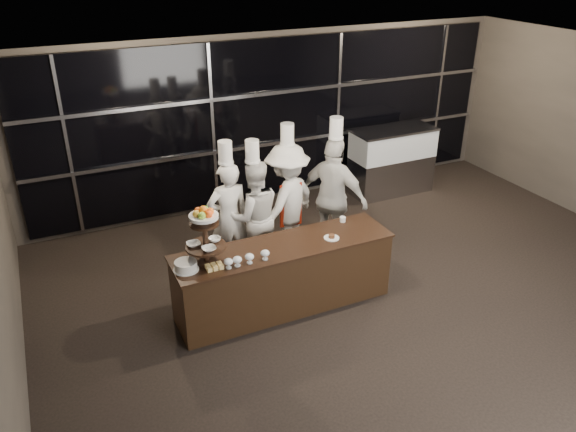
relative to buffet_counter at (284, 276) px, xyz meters
name	(u,v)px	position (x,y,z in m)	size (l,w,h in m)	color
room	(471,244)	(1.35, -1.75, 1.03)	(10.00, 10.00, 10.00)	black
window_wall	(278,120)	(1.35, 3.19, 1.04)	(8.60, 0.10, 2.80)	black
buffet_counter	(284,276)	(0.00, 0.00, 0.00)	(2.84, 0.74, 0.92)	black
display_stand	(205,231)	(-1.00, 0.00, 0.87)	(0.48, 0.48, 0.74)	black
compotes	(245,258)	(-0.60, -0.22, 0.54)	(0.57, 0.11, 0.12)	silver
layer_cake	(186,266)	(-1.27, -0.05, 0.51)	(0.30, 0.30, 0.11)	white
pastry_squares	(214,267)	(-0.96, -0.16, 0.48)	(0.19, 0.13, 0.05)	#F8D379
small_plate	(332,237)	(0.63, -0.10, 0.47)	(0.20, 0.20, 0.05)	white
chef_cup	(343,219)	(0.99, 0.25, 0.49)	(0.08, 0.08, 0.07)	white
display_case	(392,157)	(3.40, 2.55, 0.22)	(1.56, 0.68, 1.24)	#A5A5AA
chef_a	(229,217)	(-0.32, 1.15, 0.40)	(0.62, 0.41, 1.97)	white
chef_b	(254,215)	(0.04, 1.08, 0.38)	(0.87, 0.71, 1.96)	silver
chef_c	(287,201)	(0.61, 1.20, 0.43)	(1.32, 1.14, 2.08)	white
chef_d	(334,197)	(1.25, 0.96, 0.47)	(0.96, 1.16, 2.15)	silver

